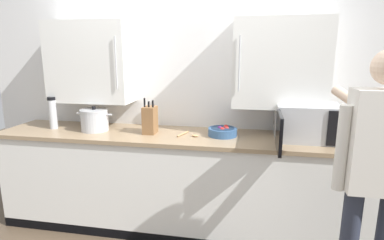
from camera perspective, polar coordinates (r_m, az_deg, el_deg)
name	(u,v)px	position (r m, az deg, el deg)	size (l,w,h in m)	color
back_wall_tiled	(184,78)	(3.03, -1.56, 7.84)	(4.15, 0.44, 2.73)	white
counter_unit	(177,182)	(2.97, -2.73, -11.35)	(3.35, 0.64, 0.93)	white
microwave_oven	(304,122)	(2.78, 19.99, -0.40)	(0.54, 0.77, 0.30)	#B7BABF
thermos_flask	(53,113)	(3.27, -24.31, 1.23)	(0.08, 0.08, 0.31)	#B7BABF
fruit_bowl	(223,131)	(2.77, 5.66, -2.09)	(0.26, 0.26, 0.09)	#335684
stock_pot	(95,120)	(3.06, -17.53, 0.02)	(0.35, 0.26, 0.23)	#B7BABF
knife_block	(150,120)	(2.85, -7.76, 0.03)	(0.11, 0.15, 0.33)	brown
wooden_spoon	(189,135)	(2.76, -0.47, -2.75)	(0.19, 0.19, 0.02)	tan
person_figure	(375,167)	(2.11, 30.69, -7.49)	(0.44, 0.58, 1.69)	#282D3D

